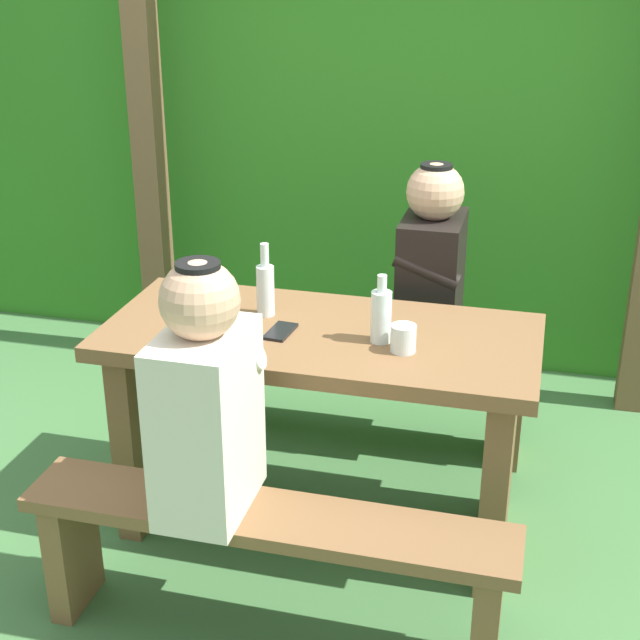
{
  "coord_description": "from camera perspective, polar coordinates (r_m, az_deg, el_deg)",
  "views": [
    {
      "loc": [
        0.67,
        -2.59,
        1.92
      ],
      "look_at": [
        0.0,
        0.0,
        0.77
      ],
      "focal_mm": 51.17,
      "sensor_mm": 36.0,
      "label": 1
    }
  ],
  "objects": [
    {
      "name": "bench_far",
      "position": [
        3.63,
        2.35,
        -3.03
      ],
      "size": [
        1.4,
        0.24,
        0.44
      ],
      "color": "brown",
      "rests_on": "ground_plane"
    },
    {
      "name": "person_white_shirt",
      "position": [
        2.45,
        -7.17,
        -4.89
      ],
      "size": [
        0.25,
        0.35,
        0.72
      ],
      "color": "silver",
      "rests_on": "bench_near"
    },
    {
      "name": "ground_plane",
      "position": [
        3.29,
        0.0,
        -12.43
      ],
      "size": [
        12.0,
        12.0,
        0.0
      ],
      "primitive_type": "plane",
      "color": "#41723D"
    },
    {
      "name": "person_black_coat",
      "position": [
        3.41,
        6.98,
        3.35
      ],
      "size": [
        0.25,
        0.35,
        0.72
      ],
      "color": "black",
      "rests_on": "bench_far"
    },
    {
      "name": "drinking_glass",
      "position": [
        2.78,
        5.23,
        -1.15
      ],
      "size": [
        0.08,
        0.08,
        0.09
      ],
      "primitive_type": "cylinder",
      "color": "silver",
      "rests_on": "picnic_table"
    },
    {
      "name": "bench_near",
      "position": [
        2.65,
        -3.32,
        -14.11
      ],
      "size": [
        1.4,
        0.24,
        0.44
      ],
      "color": "brown",
      "rests_on": "ground_plane"
    },
    {
      "name": "bottle_left",
      "position": [
        2.82,
        3.85,
        0.33
      ],
      "size": [
        0.06,
        0.06,
        0.22
      ],
      "color": "silver",
      "rests_on": "picnic_table"
    },
    {
      "name": "pergola_post_left",
      "position": [
        4.25,
        -10.64,
        10.29
      ],
      "size": [
        0.12,
        0.12,
        2.0
      ],
      "primitive_type": "cube",
      "color": "brown",
      "rests_on": "ground_plane"
    },
    {
      "name": "picnic_table",
      "position": [
        3.03,
        0.0,
        -4.71
      ],
      "size": [
        1.4,
        0.64,
        0.74
      ],
      "color": "brown",
      "rests_on": "ground_plane"
    },
    {
      "name": "cell_phone",
      "position": [
        2.91,
        -2.49,
        -0.72
      ],
      "size": [
        0.08,
        0.15,
        0.01
      ],
      "primitive_type": "cube",
      "rotation": [
        0.0,
        0.0,
        -0.09
      ],
      "color": "black",
      "rests_on": "picnic_table"
    },
    {
      "name": "hedge_backdrop",
      "position": [
        4.57,
        5.87,
        11.57
      ],
      "size": [
        6.4,
        0.81,
        2.02
      ],
      "primitive_type": "cube",
      "color": "#307920",
      "rests_on": "ground_plane"
    },
    {
      "name": "bottle_right",
      "position": [
        3.02,
        -3.44,
        2.04
      ],
      "size": [
        0.06,
        0.06,
        0.25
      ],
      "color": "silver",
      "rests_on": "picnic_table"
    }
  ]
}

